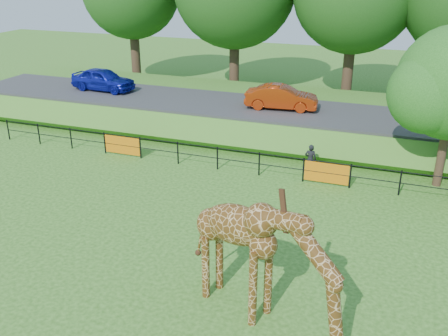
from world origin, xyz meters
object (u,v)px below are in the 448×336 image
at_px(giraffe, 266,264).
at_px(car_red, 281,97).
at_px(car_blue, 103,79).
at_px(visitor, 310,159).

relative_size(giraffe, car_red, 1.29).
xyz_separation_m(car_blue, car_red, (11.39, -0.25, -0.05)).
distance_m(giraffe, car_red, 15.74).
relative_size(car_red, visitor, 2.76).
bearing_deg(visitor, giraffe, 91.92).
bearing_deg(car_blue, giraffe, -132.60).
bearing_deg(car_blue, car_red, -87.38).
xyz_separation_m(car_blue, visitor, (14.05, -5.34, -1.40)).
relative_size(car_blue, visitor, 2.86).
xyz_separation_m(giraffe, car_red, (-3.43, 15.36, 0.27)).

